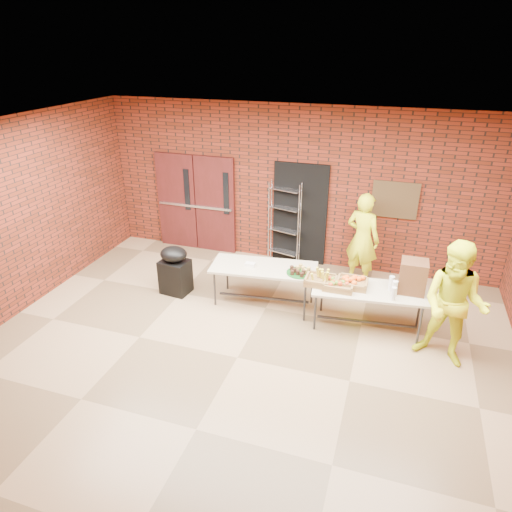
{
  "coord_description": "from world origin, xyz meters",
  "views": [
    {
      "loc": [
        1.95,
        -5.09,
        4.28
      ],
      "look_at": [
        -0.16,
        1.4,
        1.01
      ],
      "focal_mm": 32.0,
      "sensor_mm": 36.0,
      "label": 1
    }
  ],
  "objects_px": {
    "coffee_dispenser": "(413,277)",
    "covered_grill": "(175,270)",
    "table_left": "(264,270)",
    "volunteer_man": "(454,305)",
    "wire_rack": "(284,224)",
    "volunteer_woman": "(362,239)",
    "table_right": "(370,292)"
  },
  "relations": [
    {
      "from": "table_left",
      "to": "volunteer_man",
      "type": "relative_size",
      "value": 1.0
    },
    {
      "from": "table_left",
      "to": "coffee_dispenser",
      "type": "relative_size",
      "value": 3.62
    },
    {
      "from": "table_left",
      "to": "covered_grill",
      "type": "distance_m",
      "value": 1.69
    },
    {
      "from": "wire_rack",
      "to": "covered_grill",
      "type": "relative_size",
      "value": 1.9
    },
    {
      "from": "volunteer_woman",
      "to": "volunteer_man",
      "type": "bearing_deg",
      "value": 146.18
    },
    {
      "from": "coffee_dispenser",
      "to": "covered_grill",
      "type": "xyz_separation_m",
      "value": [
        -4.08,
        -0.01,
        -0.53
      ]
    },
    {
      "from": "wire_rack",
      "to": "volunteer_woman",
      "type": "xyz_separation_m",
      "value": [
        1.6,
        -0.38,
        0.03
      ]
    },
    {
      "from": "wire_rack",
      "to": "volunteer_man",
      "type": "height_order",
      "value": "volunteer_man"
    },
    {
      "from": "table_right",
      "to": "table_left",
      "type": "bearing_deg",
      "value": 167.06
    },
    {
      "from": "wire_rack",
      "to": "coffee_dispenser",
      "type": "relative_size",
      "value": 3.33
    },
    {
      "from": "covered_grill",
      "to": "table_left",
      "type": "bearing_deg",
      "value": 10.07
    },
    {
      "from": "table_left",
      "to": "coffee_dispenser",
      "type": "bearing_deg",
      "value": -8.75
    },
    {
      "from": "table_left",
      "to": "volunteer_woman",
      "type": "distance_m",
      "value": 2.04
    },
    {
      "from": "table_left",
      "to": "table_right",
      "type": "height_order",
      "value": "table_left"
    },
    {
      "from": "coffee_dispenser",
      "to": "volunteer_man",
      "type": "height_order",
      "value": "volunteer_man"
    },
    {
      "from": "coffee_dispenser",
      "to": "table_left",
      "type": "bearing_deg",
      "value": 177.93
    },
    {
      "from": "volunteer_man",
      "to": "wire_rack",
      "type": "bearing_deg",
      "value": 159.64
    },
    {
      "from": "covered_grill",
      "to": "volunteer_man",
      "type": "distance_m",
      "value": 4.7
    },
    {
      "from": "wire_rack",
      "to": "volunteer_man",
      "type": "relative_size",
      "value": 0.92
    },
    {
      "from": "table_left",
      "to": "covered_grill",
      "type": "height_order",
      "value": "covered_grill"
    },
    {
      "from": "coffee_dispenser",
      "to": "volunteer_woman",
      "type": "height_order",
      "value": "volunteer_woman"
    },
    {
      "from": "table_right",
      "to": "coffee_dispenser",
      "type": "bearing_deg",
      "value": 4.37
    },
    {
      "from": "volunteer_man",
      "to": "table_left",
      "type": "bearing_deg",
      "value": -175.03
    },
    {
      "from": "volunteer_woman",
      "to": "table_left",
      "type": "bearing_deg",
      "value": 62.52
    },
    {
      "from": "table_left",
      "to": "table_right",
      "type": "xyz_separation_m",
      "value": [
        1.81,
        -0.2,
        -0.01
      ]
    },
    {
      "from": "table_left",
      "to": "volunteer_man",
      "type": "bearing_deg",
      "value": -19.61
    },
    {
      "from": "wire_rack",
      "to": "volunteer_man",
      "type": "bearing_deg",
      "value": -23.44
    },
    {
      "from": "table_left",
      "to": "covered_grill",
      "type": "xyz_separation_m",
      "value": [
        -1.67,
        -0.1,
        -0.22
      ]
    },
    {
      "from": "table_left",
      "to": "volunteer_woman",
      "type": "relative_size",
      "value": 1.05
    },
    {
      "from": "table_left",
      "to": "volunteer_man",
      "type": "distance_m",
      "value": 3.06
    },
    {
      "from": "wire_rack",
      "to": "coffee_dispenser",
      "type": "bearing_deg",
      "value": -21.23
    },
    {
      "from": "covered_grill",
      "to": "volunteer_woman",
      "type": "xyz_separation_m",
      "value": [
        3.17,
        1.45,
        0.44
      ]
    }
  ]
}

